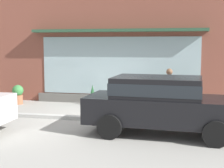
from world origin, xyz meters
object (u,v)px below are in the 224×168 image
potted_plant_doorstep (205,104)px  potted_plant_low_front (176,102)px  parked_car_black (162,102)px  pedestrian_with_handbag (169,89)px  fire_hydrant (145,103)px  potted_plant_by_entrance (93,95)px  potted_plant_trailing_edge (154,98)px  potted_plant_window_left (18,94)px

potted_plant_doorstep → potted_plant_low_front: size_ratio=0.73×
parked_car_black → pedestrian_with_handbag: bearing=90.8°
fire_hydrant → potted_plant_by_entrance: 2.86m
potted_plant_trailing_edge → potted_plant_low_front: bearing=-8.5°
potted_plant_trailing_edge → potted_plant_doorstep: size_ratio=1.56×
fire_hydrant → potted_plant_by_entrance: (-2.32, 1.68, -0.05)m
potted_plant_window_left → potted_plant_doorstep: (7.57, 0.17, -0.20)m
pedestrian_with_handbag → potted_plant_by_entrance: pedestrian_with_handbag is taller
potted_plant_by_entrance → potted_plant_window_left: (-3.12, -0.38, 0.03)m
parked_car_black → potted_plant_window_left: parked_car_black is taller
parked_car_black → potted_plant_trailing_edge: parked_car_black is taller
potted_plant_window_left → potted_plant_doorstep: potted_plant_window_left is taller
pedestrian_with_handbag → parked_car_black: pedestrian_with_handbag is taller
potted_plant_trailing_edge → potted_plant_window_left: (-5.66, -0.22, 0.03)m
fire_hydrant → potted_plant_trailing_edge: size_ratio=1.24×
fire_hydrant → potted_plant_by_entrance: size_ratio=1.04×
fire_hydrant → potted_plant_doorstep: 2.59m
potted_plant_window_left → potted_plant_doorstep: size_ratio=1.76×
potted_plant_by_entrance → potted_plant_low_front: (3.37, -0.28, -0.10)m
potted_plant_doorstep → potted_plant_by_entrance: bearing=177.3°
potted_plant_trailing_edge → potted_plant_by_entrance: size_ratio=0.84×
fire_hydrant → potted_plant_low_front: 1.75m
potted_plant_trailing_edge → potted_plant_window_left: 5.66m
fire_hydrant → parked_car_black: 2.34m
potted_plant_doorstep → potted_plant_low_front: bearing=-176.3°
pedestrian_with_handbag → potted_plant_window_left: 6.39m
potted_plant_trailing_edge → potted_plant_doorstep: bearing=-1.7°
potted_plant_by_entrance → potted_plant_window_left: size_ratio=1.06×
potted_plant_window_left → potted_plant_low_front: (6.50, 0.10, -0.12)m
potted_plant_by_entrance → potted_plant_doorstep: bearing=-2.7°
parked_car_black → potted_plant_trailing_edge: (-0.50, 3.70, -0.50)m
pedestrian_with_handbag → parked_car_black: (-0.10, -2.29, -0.06)m
parked_car_black → potted_plant_doorstep: bearing=72.1°
pedestrian_with_handbag → potted_plant_window_left: (-6.26, 1.18, -0.53)m
fire_hydrant → pedestrian_with_handbag: size_ratio=0.53×
potted_plant_window_left → fire_hydrant: bearing=-13.4°
pedestrian_with_handbag → potted_plant_low_front: bearing=174.4°
potted_plant_window_left → pedestrian_with_handbag: bearing=-10.7°
potted_plant_low_front → pedestrian_with_handbag: bearing=-100.5°
potted_plant_by_entrance → potted_plant_low_front: potted_plant_by_entrance is taller
potted_plant_trailing_edge → potted_plant_by_entrance: bearing=176.4°
potted_plant_trailing_edge → potted_plant_by_entrance: (-2.54, 0.16, 0.00)m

